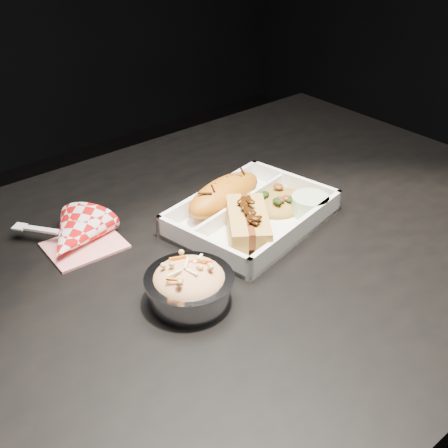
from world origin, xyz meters
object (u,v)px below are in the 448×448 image
at_px(foil_coleslaw_cup, 189,283).
at_px(napkin_fork, 74,237).
at_px(food_tray, 251,217).
at_px(hotdog, 248,223).
at_px(fried_pastry, 224,194).
at_px(dining_table, 220,294).

distance_m(foil_coleslaw_cup, napkin_fork, 0.22).
bearing_deg(food_tray, hotdog, -149.23).
bearing_deg(food_tray, fried_pastry, 90.00).
relative_size(food_tray, foil_coleslaw_cup, 2.40).
xyz_separation_m(dining_table, foil_coleslaw_cup, (-0.11, -0.07, 0.12)).
bearing_deg(fried_pastry, dining_table, -133.83).
distance_m(food_tray, fried_pastry, 0.06).
relative_size(fried_pastry, napkin_fork, 1.01).
distance_m(fried_pastry, foil_coleslaw_cup, 0.23).
height_order(dining_table, food_tray, food_tray).
distance_m(dining_table, hotdog, 0.13).
relative_size(dining_table, hotdog, 9.04).
xyz_separation_m(food_tray, hotdog, (-0.04, -0.03, 0.02)).
xyz_separation_m(fried_pastry, hotdog, (-0.03, -0.09, 0.00)).
height_order(food_tray, napkin_fork, napkin_fork).
relative_size(dining_table, napkin_fork, 7.59).
distance_m(fried_pastry, napkin_fork, 0.25).
xyz_separation_m(foil_coleslaw_cup, napkin_fork, (-0.06, 0.21, -0.01)).
height_order(dining_table, hotdog, hotdog).
bearing_deg(hotdog, foil_coleslaw_cup, 146.24).
xyz_separation_m(food_tray, foil_coleslaw_cup, (-0.19, -0.09, 0.02)).
distance_m(dining_table, foil_coleslaw_cup, 0.18).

